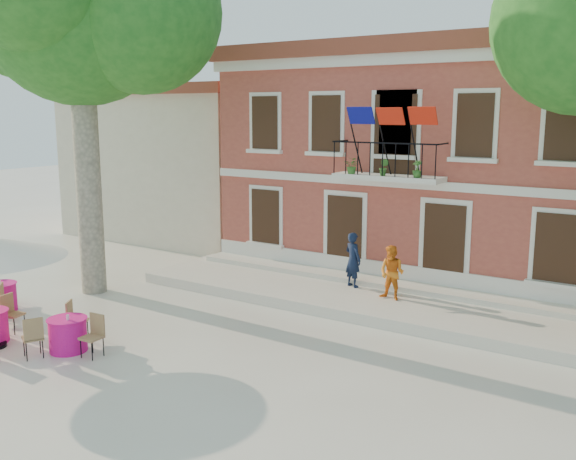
% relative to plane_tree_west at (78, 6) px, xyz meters
% --- Properties ---
extents(ground, '(90.00, 90.00, 0.00)m').
position_rel_plane_tree_west_xyz_m(ground, '(5.52, -1.10, -8.26)').
color(ground, beige).
rests_on(ground, ground).
extents(main_building, '(13.50, 9.59, 7.50)m').
position_rel_plane_tree_west_xyz_m(main_building, '(7.52, 8.89, -4.48)').
color(main_building, '#B45241').
rests_on(main_building, ground).
extents(neighbor_west, '(9.40, 9.40, 6.40)m').
position_rel_plane_tree_west_xyz_m(neighbor_west, '(-3.98, 9.90, -5.05)').
color(neighbor_west, beige).
rests_on(neighbor_west, ground).
extents(terrace, '(14.00, 3.40, 0.30)m').
position_rel_plane_tree_west_xyz_m(terrace, '(7.52, 3.30, -8.11)').
color(terrace, silver).
rests_on(terrace, ground).
extents(plane_tree_west, '(5.71, 5.71, 11.21)m').
position_rel_plane_tree_west_xyz_m(plane_tree_west, '(0.00, 0.00, 0.00)').
color(plane_tree_west, '#A59E84').
rests_on(plane_tree_west, ground).
extents(pedestrian_navy, '(0.69, 0.58, 1.62)m').
position_rel_plane_tree_west_xyz_m(pedestrian_navy, '(6.77, 3.82, -7.15)').
color(pedestrian_navy, '#0F1932').
rests_on(pedestrian_navy, terrace).
extents(pedestrian_orange, '(0.77, 0.63, 1.50)m').
position_rel_plane_tree_west_xyz_m(pedestrian_orange, '(8.27, 3.23, -7.21)').
color(pedestrian_orange, orange).
rests_on(pedestrian_orange, terrace).
extents(cafe_table_1, '(1.68, 1.87, 0.95)m').
position_rel_plane_tree_west_xyz_m(cafe_table_1, '(3.39, -3.61, -7.83)').
color(cafe_table_1, '#EE167D').
rests_on(cafe_table_1, ground).
extents(cafe_table_2, '(1.69, 1.62, 0.95)m').
position_rel_plane_tree_west_xyz_m(cafe_table_2, '(-0.64, -2.67, -7.84)').
color(cafe_table_2, '#EE167D').
rests_on(cafe_table_2, ground).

